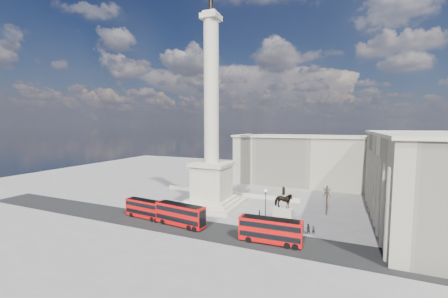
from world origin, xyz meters
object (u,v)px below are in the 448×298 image
red_bus_a (146,209)px  equestrian_statue (283,217)px  red_bus_b (180,215)px  nelsons_column (212,154)px  pedestrian_crossing (259,214)px  pedestrian_standing (308,228)px  pedestrian_walking (313,230)px  red_bus_c (271,230)px  victorian_lamp (266,203)px

red_bus_a → equestrian_statue: bearing=12.5°
equestrian_statue → red_bus_b: bearing=-166.7°
red_bus_a → equestrian_statue: 29.05m
nelsons_column → pedestrian_crossing: bearing=-16.9°
red_bus_b → pedestrian_crossing: size_ratio=6.23×
equestrian_statue → nelsons_column: bearing=152.1°
red_bus_b → pedestrian_standing: (23.76, 6.18, -1.40)m
pedestrian_walking → nelsons_column: bearing=129.0°
equestrian_statue → pedestrian_standing: size_ratio=4.84×
nelsons_column → red_bus_b: 18.44m
red_bus_b → pedestrian_crossing: (13.11, 10.97, -1.42)m
red_bus_a → red_bus_b: (9.37, -1.03, 0.23)m
pedestrian_walking → equestrian_statue: bearing=164.5°
red_bus_c → pedestrian_crossing: red_bus_c is taller
pedestrian_standing → red_bus_c: bearing=38.3°
equestrian_statue → pedestrian_walking: (5.31, 1.52, -2.33)m
nelsons_column → pedestrian_crossing: (13.50, -4.10, -12.03)m
nelsons_column → pedestrian_standing: nelsons_column is taller
pedestrian_standing → pedestrian_crossing: (-10.65, 4.79, -0.02)m
nelsons_column → red_bus_a: nelsons_column is taller
nelsons_column → pedestrian_standing: bearing=-20.2°
nelsons_column → pedestrian_crossing: size_ratio=27.98×
equestrian_statue → pedestrian_crossing: (-6.33, 6.38, -2.20)m
nelsons_column → equestrian_statue: bearing=-27.9°
red_bus_c → pedestrian_walking: 9.49m
red_bus_c → equestrian_statue: bearing=77.9°
victorian_lamp → pedestrian_standing: victorian_lamp is taller
red_bus_a → nelsons_column: bearing=62.8°
victorian_lamp → red_bus_a: bearing=-161.0°
victorian_lamp → red_bus_b: bearing=-147.8°
red_bus_a → pedestrian_walking: (34.12, 5.09, -1.32)m
red_bus_c → pedestrian_standing: bearing=51.0°
red_bus_b → pedestrian_crossing: 17.15m
red_bus_b → equestrian_statue: equestrian_statue is taller
red_bus_a → red_bus_b: size_ratio=0.90×
pedestrian_walking → pedestrian_crossing: bearing=125.9°
victorian_lamp → pedestrian_walking: victorian_lamp is taller
nelsons_column → pedestrian_standing: (24.15, -8.90, -12.01)m
red_bus_c → pedestrian_walking: red_bus_c is taller
red_bus_a → pedestrian_standing: red_bus_a is taller
nelsons_column → pedestrian_walking: size_ratio=32.66×
victorian_lamp → pedestrian_walking: (9.90, -3.24, -3.22)m
red_bus_a → pedestrian_standing: (33.14, 5.15, -1.17)m
red_bus_b → victorian_lamp: bearing=39.2°
red_bus_c → nelsons_column: bearing=137.8°
nelsons_column → red_bus_c: nelsons_column is taller
nelsons_column → red_bus_c: bearing=-40.2°
pedestrian_walking → victorian_lamp: bearing=130.5°
nelsons_column → pedestrian_standing: size_ratio=27.35×
equestrian_statue → pedestrian_crossing: 9.25m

